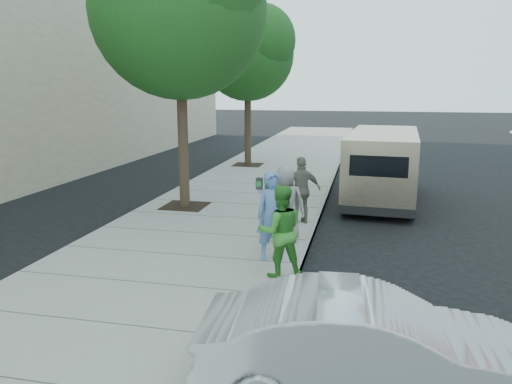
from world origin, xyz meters
TOP-DOWN VIEW (x-y plane):
  - ground at (0.00, 0.00)m, footprint 120.00×120.00m
  - sidewalk at (-1.00, 0.00)m, footprint 5.00×60.00m
  - curb_face at (1.44, 0.00)m, footprint 0.12×60.00m
  - tree_near at (-2.25, 2.40)m, footprint 4.62×4.60m
  - tree_far at (-2.25, 10.00)m, footprint 3.92×3.80m
  - parking_meter at (0.63, -0.85)m, footprint 0.31×0.12m
  - van at (3.10, 4.92)m, footprint 2.26×5.80m
  - sedan at (2.72, -5.27)m, footprint 3.88×1.63m
  - person_officer at (0.90, -1.33)m, footprint 0.74×0.62m
  - person_green_shirt at (1.20, -2.19)m, footprint 0.97×0.87m
  - person_gray_shirt at (0.95, -0.12)m, footprint 0.90×0.68m
  - person_striped_polo at (1.11, 1.36)m, footprint 1.04×0.78m

SIDE VIEW (x-z plane):
  - ground at x=0.00m, z-range 0.00..0.00m
  - sidewalk at x=-1.00m, z-range 0.00..0.15m
  - curb_face at x=1.44m, z-range -0.01..0.15m
  - sedan at x=2.72m, z-range 0.00..1.25m
  - person_striped_polo at x=1.11m, z-range 0.15..1.80m
  - person_green_shirt at x=1.20m, z-range 0.15..1.80m
  - person_gray_shirt at x=0.95m, z-range 0.15..1.82m
  - person_officer at x=0.90m, z-range 0.15..1.88m
  - van at x=3.10m, z-range 0.06..2.17m
  - parking_meter at x=0.63m, z-range 0.49..1.99m
  - tree_far at x=-2.25m, z-range 1.64..8.13m
  - tree_near at x=-2.25m, z-range 1.78..9.31m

